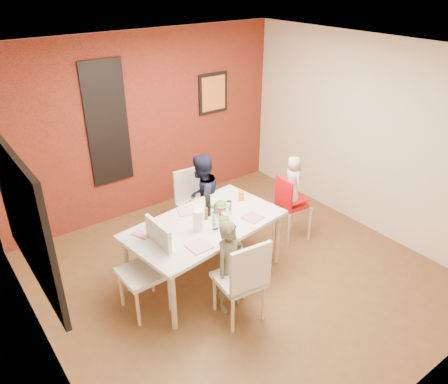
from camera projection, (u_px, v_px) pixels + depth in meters
ground at (238, 275)px, 5.48m from camera, size 4.50×4.50×0.00m
ceiling at (242, 53)px, 4.23m from camera, size 4.50×4.50×0.02m
wall_back at (146, 125)px, 6.46m from camera, size 4.50×0.02×2.70m
wall_front at (427, 283)px, 3.26m from camera, size 4.50×0.02×2.70m
wall_left at (31, 247)px, 3.67m from camera, size 0.02×4.50×2.70m
wall_right at (367, 136)px, 6.05m from camera, size 0.02×4.50×2.70m
brick_accent_wall at (146, 126)px, 6.45m from camera, size 4.50×0.02×2.70m
picture_window_frame at (23, 216)px, 3.74m from camera, size 0.05×1.70×1.30m
picture_window_pane at (25, 215)px, 3.74m from camera, size 0.02×1.55×1.15m
glassblock_strip at (107, 124)px, 6.05m from camera, size 0.55×0.03×1.70m
glassblock_surround at (107, 124)px, 6.05m from camera, size 0.60×0.03×1.76m
art_print_frame at (213, 93)px, 6.93m from camera, size 0.54×0.03×0.64m
art_print_canvas at (214, 93)px, 6.92m from camera, size 0.44×0.01×0.54m
dining_table at (205, 228)px, 5.16m from camera, size 1.97×1.26×0.77m
chair_near at (244, 277)px, 4.54m from camera, size 0.52×0.52×1.02m
chair_far at (192, 199)px, 6.16m from camera, size 0.47×0.47×0.95m
chair_left at (150, 263)px, 4.75m from camera, size 0.49×0.49×1.04m
high_chair at (290, 203)px, 5.95m from camera, size 0.44×0.44×0.97m
child_near at (230, 266)px, 4.73m from camera, size 0.45×0.34×1.11m
child_far at (201, 199)px, 5.93m from camera, size 0.75×0.67×1.27m
toddler at (293, 181)px, 5.80m from camera, size 0.28×0.37×0.68m
plate_near_left at (199, 246)px, 4.68m from camera, size 0.24×0.24×0.01m
plate_far_mid at (187, 211)px, 5.35m from camera, size 0.27×0.27×0.01m
plate_near_right at (253, 218)px, 5.22m from camera, size 0.25×0.25×0.01m
plate_far_left at (144, 232)px, 4.93m from camera, size 0.28×0.28×0.01m
salad_bowl_a at (223, 219)px, 5.14m from camera, size 0.28×0.28×0.05m
salad_bowl_b at (221, 204)px, 5.46m from camera, size 0.30×0.30×0.06m
wine_bottle at (208, 206)px, 5.22m from camera, size 0.07×0.07×0.26m
wine_glass_a at (215, 220)px, 4.96m from camera, size 0.08×0.08×0.22m
wine_glass_b at (229, 208)px, 5.23m from camera, size 0.07×0.07×0.19m
paper_towel_roll at (198, 220)px, 4.93m from camera, size 0.11×0.11×0.25m
condiment_red at (220, 214)px, 5.15m from camera, size 0.04×0.04×0.15m
condiment_green at (215, 209)px, 5.27m from camera, size 0.04×0.04×0.15m
condiment_brown at (206, 214)px, 5.16m from camera, size 0.04×0.04×0.16m
sippy_cup at (241, 196)px, 5.59m from camera, size 0.07×0.07×0.12m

